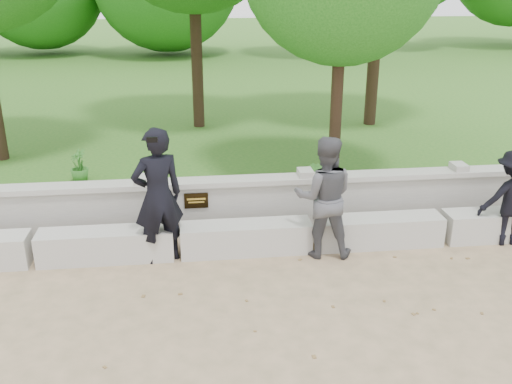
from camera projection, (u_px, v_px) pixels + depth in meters
ground at (177, 331)px, 6.53m from camera, size 80.00×80.00×0.00m
lawn at (181, 90)px, 19.47m from camera, size 40.00×22.00×0.25m
concrete_bench at (177, 241)px, 8.21m from camera, size 11.90×0.45×0.45m
parapet_wall at (177, 208)px, 8.77m from camera, size 12.50×0.35×0.90m
man_main at (158, 196)px, 7.82m from camera, size 0.83×0.76×1.95m
visitor_left at (324, 197)px, 8.04m from camera, size 0.95×0.80×1.77m
visitor_mid at (511, 198)px, 8.43m from camera, size 0.95×0.55×1.46m
shrub_b at (315, 181)px, 9.65m from camera, size 0.40×0.41×0.58m
shrub_d at (79, 166)px, 10.40m from camera, size 0.45×0.46×0.61m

